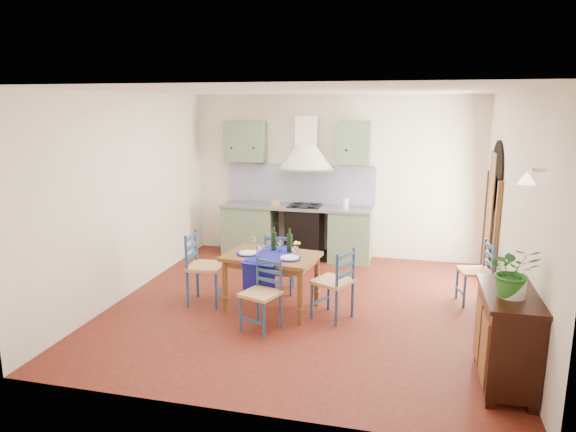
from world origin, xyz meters
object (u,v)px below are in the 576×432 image
object	(u,v)px
dining_table	(272,261)
chair_near	(262,294)
sideboard	(506,335)
potted_plant	(513,271)

from	to	relation	value
dining_table	chair_near	size ratio (longest dim) A/B	1.47
chair_near	sideboard	bearing A→B (deg)	-14.12
sideboard	potted_plant	bearing A→B (deg)	-98.00
dining_table	sideboard	distance (m)	2.94
dining_table	sideboard	xyz separation A→B (m)	(2.65, -1.27, -0.15)
chair_near	sideboard	xyz separation A→B (m)	(2.60, -0.65, 0.07)
sideboard	potted_plant	distance (m)	0.68
sideboard	potted_plant	xyz separation A→B (m)	(-0.02, -0.11, 0.67)
potted_plant	dining_table	bearing A→B (deg)	152.37
dining_table	potted_plant	distance (m)	3.02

